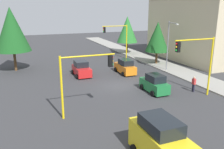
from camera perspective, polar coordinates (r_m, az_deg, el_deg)
ground_plane at (r=27.54m, az=1.60°, el=-2.80°), size 120.00×120.00×0.00m
sidewalk_kerb at (r=36.73m, az=13.67°, el=1.61°), size 80.00×4.00×0.15m
lane_arrow_near at (r=16.90m, az=7.88°, el=-15.56°), size 2.40×1.10×1.10m
apartment_block at (r=44.02m, az=19.71°, el=10.46°), size 18.04×9.30×10.77m
traffic_signal_near_right at (r=19.26m, az=-6.68°, el=0.45°), size 0.36×4.59×5.20m
traffic_signal_far_left at (r=41.49m, az=1.30°, el=9.38°), size 0.36×4.59×5.91m
traffic_signal_near_left at (r=24.55m, az=19.87°, el=4.17°), size 0.36×4.59×5.99m
street_lamp_curbside at (r=34.10m, az=13.67°, el=7.87°), size 2.15×0.28×7.00m
tree_roadside_far at (r=46.60m, az=3.69°, el=10.75°), size 3.96×3.96×7.22m
tree_opposite_side at (r=36.09m, az=-22.99°, el=9.93°), size 4.86×4.86×8.92m
tree_roadside_mid at (r=38.15m, az=10.87°, el=8.89°), size 3.69×3.69×6.71m
delivery_van_yellow at (r=14.33m, az=11.80°, el=-15.99°), size 4.80×2.22×2.77m
car_orange at (r=32.73m, az=3.17°, el=1.82°), size 4.10×1.95×1.98m
car_green at (r=25.79m, az=10.17°, el=-2.25°), size 3.73×1.96×1.98m
car_red at (r=31.80m, az=-7.37°, el=1.30°), size 3.95×2.11×1.98m
pedestrian_crossing at (r=26.91m, az=19.04°, el=-2.09°), size 0.40×0.24×1.70m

